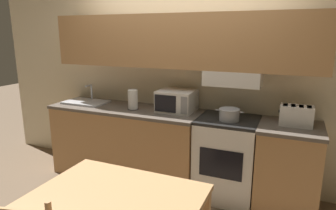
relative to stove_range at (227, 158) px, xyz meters
name	(u,v)px	position (x,y,z in m)	size (l,w,h in m)	color
ground_plane	(181,174)	(-0.64, 0.29, -0.45)	(16.00, 16.00, 0.00)	brown
wall_back	(182,61)	(-0.62, 0.23, 1.01)	(5.52, 0.38, 2.55)	beige
lower_counter_main	(127,142)	(-1.26, -0.01, 0.00)	(1.89, 0.63, 0.90)	tan
lower_counter_right_stub	(287,168)	(0.62, -0.01, 0.00)	(0.61, 0.63, 0.90)	tan
stove_range	(227,158)	(0.00, 0.00, 0.00)	(0.63, 0.59, 0.90)	white
cooking_pot	(229,114)	(0.02, -0.07, 0.52)	(0.30, 0.22, 0.13)	#B7BABF
microwave	(177,101)	(-0.62, 0.07, 0.57)	(0.41, 0.38, 0.25)	white
toaster	(296,116)	(0.66, 0.01, 0.55)	(0.32, 0.19, 0.20)	white
sink_basin	(86,102)	(-1.86, -0.01, 0.47)	(0.55, 0.35, 0.23)	#B7BABF
paper_towel_roll	(133,100)	(-1.13, -0.05, 0.57)	(0.13, 0.13, 0.23)	black
dining_table	(117,210)	(-0.39, -1.59, 0.21)	(1.09, 0.77, 0.77)	tan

